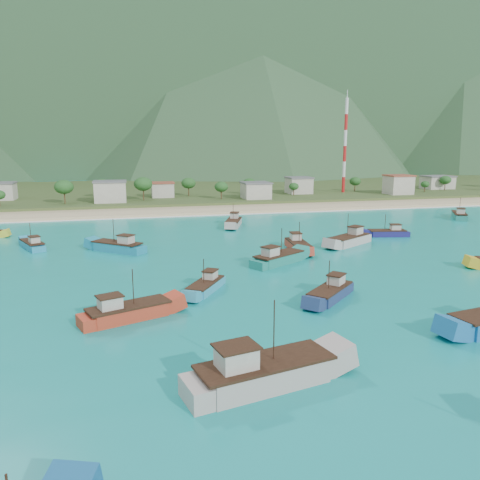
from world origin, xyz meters
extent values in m
plane|color=#0C8087|center=(0.00, 0.00, 0.00)|extent=(600.00, 600.00, 0.00)
cube|color=beige|center=(0.00, 79.00, 0.00)|extent=(400.00, 18.00, 1.20)
cube|color=#385123|center=(0.00, 140.00, 0.00)|extent=(400.00, 110.00, 2.40)
cube|color=white|center=(0.00, 69.50, 0.00)|extent=(400.00, 2.50, 0.08)
cube|color=#385942|center=(120.00, 400.00, 100.00)|extent=(1100.00, 160.00, 200.00)
cube|color=#284C2D|center=(-40.00, 300.00, 75.00)|extent=(800.00, 160.00, 150.00)
cone|color=#284C2D|center=(60.00, 300.00, 85.00)|extent=(280.00, 280.00, 170.00)
cone|color=#284C2D|center=(260.00, 300.00, 105.00)|extent=(280.00, 280.00, 210.00)
cube|color=beige|center=(-64.95, 111.86, 4.41)|extent=(6.93, 7.57, 5.61)
cube|color=beige|center=(-28.97, 96.15, 4.91)|extent=(10.13, 7.86, 6.62)
cube|color=beige|center=(-10.90, 106.87, 4.11)|extent=(7.78, 6.49, 5.02)
cube|color=beige|center=(21.02, 95.02, 4.26)|extent=(9.20, 9.27, 5.33)
cube|color=beige|center=(42.12, 107.86, 4.56)|extent=(8.80, 8.49, 5.93)
cube|color=beige|center=(78.51, 96.22, 5.06)|extent=(9.09, 8.09, 6.92)
cube|color=beige|center=(107.43, 112.06, 4.18)|extent=(12.04, 8.61, 5.16)
cylinder|color=red|center=(61.16, 108.00, 4.65)|extent=(1.20, 1.20, 6.10)
cylinder|color=white|center=(61.16, 108.00, 10.74)|extent=(1.20, 1.20, 6.10)
cylinder|color=red|center=(61.16, 108.00, 16.84)|extent=(1.20, 1.20, 6.10)
cylinder|color=white|center=(61.16, 108.00, 22.93)|extent=(1.20, 1.20, 6.10)
cylinder|color=red|center=(61.16, 108.00, 29.03)|extent=(1.20, 1.20, 6.10)
cylinder|color=white|center=(61.16, 108.00, 35.13)|extent=(1.20, 1.20, 6.10)
cube|color=teal|center=(-13.45, -2.04, 0.41)|extent=(7.07, 8.94, 1.63)
cube|color=beige|center=(-12.46, -0.51, 1.89)|extent=(2.48, 2.60, 1.32)
cylinder|color=#382114|center=(-13.73, -2.47, 3.05)|extent=(0.12, 0.12, 3.66)
cube|color=#1B7E71|center=(1.73, 10.56, 0.62)|extent=(11.34, 8.67, 2.04)
cube|color=beige|center=(-0.24, 9.36, 2.48)|extent=(3.25, 3.09, 1.66)
cylinder|color=#382114|center=(2.27, 10.89, 3.94)|extent=(0.12, 0.12, 4.60)
cube|color=#20786D|center=(67.31, 47.02, 0.56)|extent=(8.25, 10.63, 1.92)
cube|color=beige|center=(66.17, 45.19, 2.31)|extent=(2.92, 3.07, 1.56)
cylinder|color=#382114|center=(67.63, 47.53, 3.69)|extent=(0.12, 0.12, 4.33)
cube|color=teal|center=(-42.70, 33.99, 0.45)|extent=(6.39, 9.67, 1.70)
cube|color=beige|center=(-41.91, 32.24, 1.99)|extent=(2.44, 2.65, 1.38)
cylinder|color=#382114|center=(-42.92, 34.47, 3.22)|extent=(0.12, 0.12, 3.83)
cube|color=#B5361F|center=(-24.10, -10.53, 0.60)|extent=(11.48, 6.94, 2.01)
cube|color=beige|center=(-26.22, -11.32, 2.42)|extent=(3.06, 2.78, 1.63)
cylinder|color=#382114|center=(-23.52, -10.30, 3.87)|extent=(0.12, 0.12, 4.52)
cube|color=#A39B94|center=(2.48, 49.62, 0.58)|extent=(6.71, 11.23, 1.96)
cube|color=beige|center=(3.24, 51.69, 2.36)|extent=(2.70, 2.98, 1.59)
cylinder|color=#382114|center=(2.27, 49.04, 3.77)|extent=(0.12, 0.12, 4.41)
cube|color=navy|center=(33.48, 28.44, 0.44)|extent=(9.61, 4.45, 1.68)
cube|color=beige|center=(35.34, 28.08, 1.97)|extent=(2.39, 2.07, 1.37)
cylinder|color=#382114|center=(32.97, 28.54, 3.18)|extent=(0.12, 0.12, 3.79)
cube|color=navy|center=(2.38, -9.33, 0.51)|extent=(9.34, 8.95, 1.82)
cube|color=beige|center=(3.88, -7.94, 2.15)|extent=(2.91, 2.89, 1.48)
cylinder|color=#382114|center=(1.97, -9.71, 3.46)|extent=(0.12, 0.12, 4.09)
cube|color=#BBAFA9|center=(20.82, 22.00, 0.68)|extent=(11.96, 9.22, 2.16)
cube|color=beige|center=(22.89, 23.28, 2.64)|extent=(3.44, 3.27, 1.76)
cylinder|color=#382114|center=(20.24, 21.65, 4.19)|extent=(0.12, 0.12, 4.86)
cube|color=#AAA099|center=(-12.77, -29.47, 0.84)|extent=(14.24, 6.87, 2.49)
cube|color=beige|center=(-15.51, -30.07, 3.10)|extent=(3.57, 3.11, 2.02)
cylinder|color=#382114|center=(-12.01, -29.30, 4.89)|extent=(0.12, 0.12, 5.60)
cube|color=teal|center=(-26.05, 27.12, 0.64)|extent=(10.92, 9.95, 2.08)
cube|color=beige|center=(-24.26, 25.61, 2.52)|extent=(3.34, 3.28, 1.69)
cylinder|color=#382114|center=(-26.55, 27.54, 4.02)|extent=(0.12, 0.12, 4.68)
cube|color=#AD3826|center=(8.76, 19.71, 0.55)|extent=(4.09, 10.71, 1.90)
cube|color=beige|center=(8.97, 21.84, 2.27)|extent=(2.14, 2.55, 1.55)
cylinder|color=#382114|center=(8.70, 19.12, 3.64)|extent=(0.12, 0.12, 4.28)
camera|label=1|loc=(-23.74, -65.20, 20.60)|focal=35.00mm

